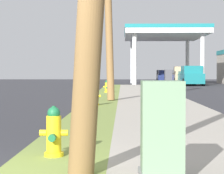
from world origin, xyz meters
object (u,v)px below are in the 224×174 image
object	(u,v)px
utility_cabinet	(162,134)
truck_tan_at_forecourt	(183,76)
fire_hydrant_fourth	(109,83)
fire_hydrant_third	(107,87)
car_navy_by_near_pump	(165,77)
fire_hydrant_nearest	(54,134)
truck_teal_on_apron	(190,76)
fire_hydrant_second	(95,97)

from	to	relation	value
utility_cabinet	truck_tan_at_forecourt	xyz separation A→B (m)	(6.21, 45.79, 0.26)
fire_hydrant_fourth	fire_hydrant_third	bearing A→B (deg)	-89.40
utility_cabinet	car_navy_by_near_pump	world-z (taller)	car_navy_by_near_pump
fire_hydrant_fourth	fire_hydrant_nearest	bearing A→B (deg)	-89.92
truck_tan_at_forecourt	fire_hydrant_fourth	bearing A→B (deg)	-118.18
car_navy_by_near_pump	fire_hydrant_nearest	bearing A→B (deg)	-97.24
fire_hydrant_fourth	truck_teal_on_apron	size ratio (longest dim) A/B	0.14
fire_hydrant_third	fire_hydrant_fourth	bearing A→B (deg)	90.60
truck_tan_at_forecourt	truck_teal_on_apron	world-z (taller)	same
car_navy_by_near_pump	truck_tan_at_forecourt	size ratio (longest dim) A/B	0.83
fire_hydrant_second	truck_tan_at_forecourt	bearing A→B (deg)	77.22
fire_hydrant_nearest	fire_hydrant_fourth	xyz separation A→B (m)	(-0.04, 29.96, 0.00)
fire_hydrant_second	fire_hydrant_nearest	bearing A→B (deg)	-89.95
fire_hydrant_nearest	utility_cabinet	distance (m)	2.04
fire_hydrant_third	truck_tan_at_forecourt	distance (m)	24.37
fire_hydrant_fourth	car_navy_by_near_pump	distance (m)	18.39
fire_hydrant_second	car_navy_by_near_pump	distance (m)	37.36
fire_hydrant_nearest	fire_hydrant_fourth	world-z (taller)	same
fire_hydrant_fourth	fire_hydrant_second	bearing A→B (deg)	-89.91
utility_cabinet	car_navy_by_near_pump	bearing A→B (deg)	84.68
fire_hydrant_nearest	truck_tan_at_forecourt	bearing A→B (deg)	80.18
car_navy_by_near_pump	truck_tan_at_forecourt	bearing A→B (deg)	-60.32
utility_cabinet	car_navy_by_near_pump	xyz separation A→B (m)	(4.54, 48.73, 0.07)
fire_hydrant_second	fire_hydrant_third	bearing A→B (deg)	89.68
car_navy_by_near_pump	fire_hydrant_fourth	bearing A→B (deg)	-109.21
car_navy_by_near_pump	utility_cabinet	bearing A→B (deg)	-95.32
fire_hydrant_third	truck_teal_on_apron	bearing A→B (deg)	67.51
fire_hydrant_third	car_navy_by_near_pump	distance (m)	26.75
car_navy_by_near_pump	truck_teal_on_apron	bearing A→B (deg)	-75.75
fire_hydrant_nearest	truck_teal_on_apron	size ratio (longest dim) A/B	0.14
fire_hydrant_third	truck_teal_on_apron	distance (m)	20.39
fire_hydrant_nearest	fire_hydrant_third	world-z (taller)	same
fire_hydrant_nearest	fire_hydrant_third	size ratio (longest dim) A/B	1.00
fire_hydrant_fourth	utility_cabinet	bearing A→B (deg)	-87.24
truck_tan_at_forecourt	truck_teal_on_apron	distance (m)	4.31
truck_tan_at_forecourt	fire_hydrant_second	bearing A→B (deg)	-102.78
car_navy_by_near_pump	truck_tan_at_forecourt	xyz separation A→B (m)	(1.68, -2.94, 0.19)
fire_hydrant_nearest	truck_tan_at_forecourt	distance (m)	45.05
fire_hydrant_third	car_navy_by_near_pump	world-z (taller)	car_navy_by_near_pump
utility_cabinet	fire_hydrant_third	bearing A→B (deg)	93.59
truck_tan_at_forecourt	fire_hydrant_nearest	bearing A→B (deg)	-99.82
fire_hydrant_second	fire_hydrant_fourth	world-z (taller)	same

